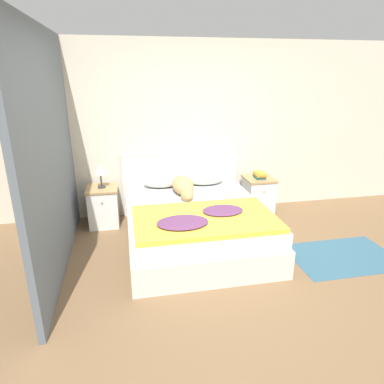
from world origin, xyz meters
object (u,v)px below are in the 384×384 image
Objects in this scene: table_lamp at (100,170)px; dog at (183,186)px; book_stack at (260,175)px; nightstand_left at (104,206)px; pillow_left at (162,182)px; nightstand_right at (258,195)px; bed at (195,224)px; pillow_right at (205,179)px.

dog is at bearing -17.58° from table_lamp.
nightstand_left is at bearing 179.56° from book_stack.
pillow_left is 0.44m from dog.
nightstand_right is at bearing 0.00° from nightstand_left.
dog is at bearing 98.84° from bed.
book_stack is at bearing -1.82° from pillow_right.
pillow_left is at bearing 124.74° from dog.
dog reaches higher than bed.
nightstand_right is (2.35, 0.00, 0.00)m from nightstand_left.
pillow_right is (1.49, 0.01, 0.31)m from nightstand_left.
table_lamp is at bearing -90.00° from nightstand_left.
pillow_right is 2.33× the size of book_stack.
nightstand_left is 0.91m from pillow_left.
dog is at bearing -137.47° from pillow_right.
dog reaches higher than nightstand_left.
dog is (-0.07, 0.46, 0.37)m from bed.
nightstand_right is 1.34m from dog.
bed is 1.42m from nightstand_left.
pillow_left is at bearing 180.00° from pillow_right.
table_lamp is at bearing 179.57° from book_stack.
table_lamp is (-2.35, -0.00, 0.53)m from nightstand_right.
table_lamp reaches higher than pillow_right.
pillow_right is at bearing 0.00° from pillow_left.
pillow_left is 0.88m from table_lamp.
nightstand_left is 1.53m from pillow_right.
pillow_left reaches higher than nightstand_left.
table_lamp is (-1.17, 0.81, 0.56)m from bed.
nightstand_left is 1.01× the size of pillow_left.
book_stack is at bearing -0.43° from table_lamp.
bed is at bearing -68.59° from pillow_left.
dog is at bearing -55.26° from pillow_left.
pillow_right reaches higher than nightstand_left.
pillow_right reaches higher than book_stack.
dog is 2.42× the size of table_lamp.
nightstand_right is at bearing 15.70° from dog.
book_stack is at bearing -97.28° from nightstand_right.
bed is at bearing -34.51° from nightstand_left.
bed is at bearing -111.41° from pillow_right.
dog reaches higher than nightstand_right.
bed is at bearing -34.49° from table_lamp.
dog reaches higher than pillow_left.
nightstand_right is 1.01× the size of pillow_left.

